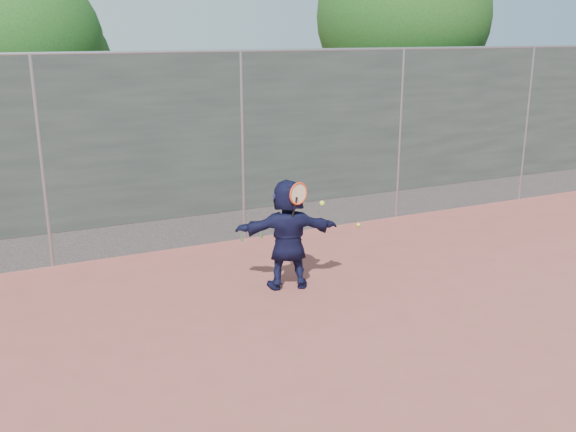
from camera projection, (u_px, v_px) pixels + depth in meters
name	position (u px, v px, depth m)	size (l,w,h in m)	color
ground	(354.00, 322.00, 7.54)	(80.00, 80.00, 0.00)	#9E4C42
player	(288.00, 234.00, 8.38)	(1.37, 0.44, 1.48)	#141537
ball_ground	(358.00, 225.00, 11.19)	(0.07, 0.07, 0.07)	#D6F636
fence	(242.00, 143.00, 10.14)	(20.00, 0.06, 3.03)	#38423D
swing_action	(301.00, 196.00, 8.10)	(0.54, 0.14, 0.51)	#F03D16
tree_right	(409.00, 21.00, 13.49)	(3.78, 3.60, 5.39)	#382314
tree_left	(26.00, 52.00, 11.24)	(3.15, 3.00, 4.53)	#382314
weed_clump	(263.00, 230.00, 10.56)	(0.68, 0.07, 0.30)	#387226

